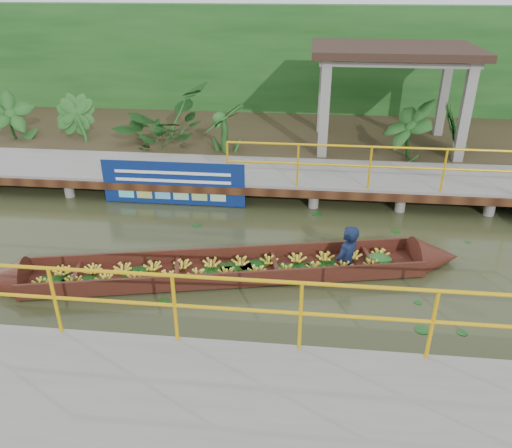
# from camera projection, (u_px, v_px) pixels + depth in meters

# --- Properties ---
(ground) EXTENTS (80.00, 80.00, 0.00)m
(ground) POSITION_uv_depth(u_px,v_px,m) (260.00, 264.00, 9.51)
(ground) COLOR #282F17
(ground) RESTS_ON ground
(land_strip) EXTENTS (30.00, 8.00, 0.45)m
(land_strip) POSITION_uv_depth(u_px,v_px,m) (283.00, 137.00, 16.05)
(land_strip) COLOR #302918
(land_strip) RESTS_ON ground
(far_dock) EXTENTS (16.00, 2.06, 1.66)m
(far_dock) POSITION_uv_depth(u_px,v_px,m) (274.00, 175.00, 12.33)
(far_dock) COLOR slate
(far_dock) RESTS_ON ground
(near_dock) EXTENTS (18.00, 2.40, 1.73)m
(near_dock) POSITION_uv_depth(u_px,v_px,m) (313.00, 442.00, 5.56)
(near_dock) COLOR slate
(near_dock) RESTS_ON ground
(pavilion) EXTENTS (4.40, 3.00, 3.00)m
(pavilion) POSITION_uv_depth(u_px,v_px,m) (393.00, 61.00, 13.54)
(pavilion) COLOR slate
(pavilion) RESTS_ON ground
(foliage_backdrop) EXTENTS (30.00, 0.80, 4.00)m
(foliage_backdrop) POSITION_uv_depth(u_px,v_px,m) (288.00, 66.00, 17.47)
(foliage_backdrop) COLOR #154215
(foliage_backdrop) RESTS_ON ground
(vendor_boat) EXTENTS (8.84, 2.68, 1.99)m
(vendor_boat) POSITION_uv_depth(u_px,v_px,m) (245.00, 264.00, 9.10)
(vendor_boat) COLOR #38160F
(vendor_boat) RESTS_ON ground
(blue_banner) EXTENTS (3.38, 0.04, 1.06)m
(blue_banner) POSITION_uv_depth(u_px,v_px,m) (173.00, 183.00, 11.67)
(blue_banner) COLOR navy
(blue_banner) RESTS_ON ground
(tropical_plants) EXTENTS (14.25, 1.25, 1.56)m
(tropical_plants) POSITION_uv_depth(u_px,v_px,m) (216.00, 123.00, 13.81)
(tropical_plants) COLOR #154215
(tropical_plants) RESTS_ON ground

